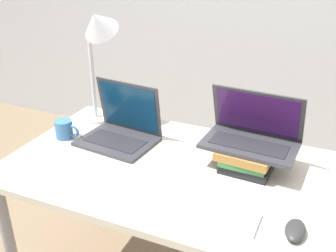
{
  "coord_description": "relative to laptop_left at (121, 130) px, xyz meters",
  "views": [
    {
      "loc": [
        0.53,
        -0.86,
        1.58
      ],
      "look_at": [
        -0.02,
        0.4,
        0.91
      ],
      "focal_mm": 42.0,
      "sensor_mm": 36.0,
      "label": 1
    }
  ],
  "objects": [
    {
      "name": "mug",
      "position": [
        -0.25,
        -0.09,
        -0.01
      ],
      "size": [
        0.12,
        0.08,
        0.09
      ],
      "color": "teal",
      "rests_on": "desk"
    },
    {
      "name": "wireless_keyboard",
      "position": [
        0.57,
        -0.35,
        -0.05
      ],
      "size": [
        0.27,
        0.13,
        0.01
      ],
      "color": "silver",
      "rests_on": "desk"
    },
    {
      "name": "desk",
      "position": [
        0.31,
        -0.12,
        -0.13
      ],
      "size": [
        1.36,
        0.8,
        0.73
      ],
      "color": "beige",
      "rests_on": "ground_plane"
    },
    {
      "name": "mouse",
      "position": [
        0.82,
        -0.34,
        -0.04
      ],
      "size": [
        0.06,
        0.11,
        0.03
      ],
      "color": "#2D2D2D",
      "rests_on": "desk"
    },
    {
      "name": "desk_lamp",
      "position": [
        -0.17,
        0.11,
        0.39
      ],
      "size": [
        0.23,
        0.2,
        0.59
      ],
      "color": "silver",
      "rests_on": "desk"
    },
    {
      "name": "laptop_on_books",
      "position": [
        0.59,
        0.03,
        0.08
      ],
      "size": [
        0.38,
        0.24,
        0.22
      ],
      "color": "#333338",
      "rests_on": "book_stack"
    },
    {
      "name": "laptop_left",
      "position": [
        0.0,
        0.0,
        0.0
      ],
      "size": [
        0.35,
        0.28,
        0.26
      ],
      "color": "#333338",
      "rests_on": "desk"
    },
    {
      "name": "book_stack",
      "position": [
        0.59,
        0.01,
        -0.01
      ],
      "size": [
        0.23,
        0.26,
        0.09
      ],
      "color": "black",
      "rests_on": "desk"
    }
  ]
}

